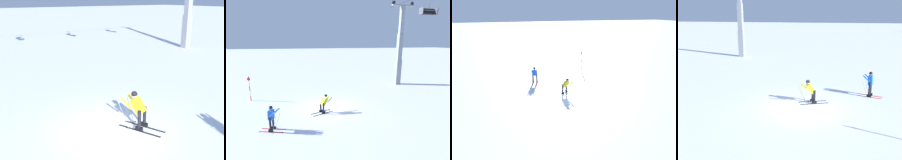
# 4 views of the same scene
# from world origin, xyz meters

# --- Properties ---
(ground_plane) EXTENTS (260.00, 260.00, 0.00)m
(ground_plane) POSITION_xyz_m (0.00, 0.00, 0.00)
(ground_plane) COLOR white
(skier_carving_main) EXTENTS (1.25, 1.88, 1.64)m
(skier_carving_main) POSITION_xyz_m (0.92, -0.38, 0.87)
(skier_carving_main) COLOR black
(skier_carving_main) RESTS_ON ground_plane
(trail_marker_pole) EXTENTS (0.07, 0.28, 2.40)m
(trail_marker_pole) POSITION_xyz_m (-3.43, -6.89, 1.29)
(trail_marker_pole) COLOR red
(trail_marker_pole) RESTS_ON ground_plane
(skier_distant_uphill) EXTENTS (0.93, 1.69, 1.71)m
(skier_distant_uphill) POSITION_xyz_m (3.04, -4.04, 0.98)
(skier_distant_uphill) COLOR red
(skier_distant_uphill) RESTS_ON ground_plane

